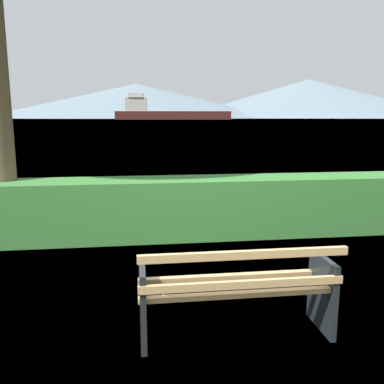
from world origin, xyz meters
name	(u,v)px	position (x,y,z in m)	size (l,w,h in m)	color
ground_plane	(234,332)	(0.00, 0.00, 0.00)	(1400.00, 1400.00, 0.00)	#567A38
water_surface	(138,119)	(0.00, 306.75, 0.00)	(620.00, 620.00, 0.00)	slate
park_bench	(236,291)	(0.00, -0.06, 0.43)	(1.68, 0.57, 0.87)	tan
hedge_row	(190,207)	(0.00, 3.05, 0.47)	(10.76, 0.82, 0.93)	#387A33
cargo_ship_large	(164,112)	(17.84, 277.38, 4.80)	(78.14, 15.98, 17.18)	#471E19
distant_hills	(159,100)	(31.22, 582.34, 25.64)	(925.98, 453.82, 56.84)	slate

